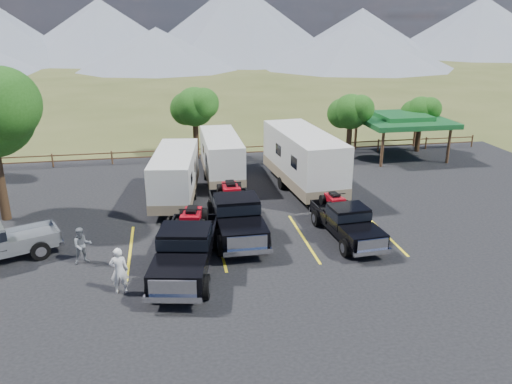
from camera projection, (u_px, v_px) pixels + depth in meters
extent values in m
plane|color=#424C20|center=(281.00, 284.00, 19.60)|extent=(320.00, 320.00, 0.00)
cube|color=black|center=(266.00, 251.00, 22.38)|extent=(44.00, 34.00, 0.04)
cube|color=yellow|center=(130.00, 251.00, 22.28)|extent=(0.12, 5.50, 0.01)
cube|color=yellow|center=(219.00, 244.00, 22.96)|extent=(0.12, 5.50, 0.01)
cube|color=yellow|center=(303.00, 238.00, 23.63)|extent=(0.12, 5.50, 0.01)
cube|color=yellow|center=(382.00, 231.00, 24.31)|extent=(0.12, 5.50, 0.01)
cylinder|color=black|center=(0.00, 178.00, 25.09)|extent=(0.48, 0.48, 4.48)
sphere|color=#1E4F13|center=(2.00, 104.00, 23.23)|extent=(3.52, 3.52, 3.52)
cylinder|color=black|center=(349.00, 140.00, 36.42)|extent=(0.39, 0.39, 2.80)
sphere|color=#1E4F13|center=(351.00, 112.00, 35.73)|extent=(2.52, 2.52, 2.52)
sphere|color=#1E4F13|center=(360.00, 109.00, 35.31)|extent=(1.98, 1.98, 1.98)
sphere|color=#1E4F13|center=(342.00, 113.00, 36.07)|extent=(2.16, 2.16, 2.16)
cylinder|color=black|center=(418.00, 136.00, 38.41)|extent=(0.38, 0.38, 2.52)
sphere|color=#1E4F13|center=(421.00, 111.00, 37.78)|extent=(2.24, 2.24, 2.24)
sphere|color=#1E4F13|center=(430.00, 109.00, 37.41)|extent=(1.76, 1.76, 1.76)
sphere|color=#1E4F13|center=(413.00, 113.00, 38.09)|extent=(1.92, 1.92, 1.92)
cylinder|color=black|center=(196.00, 138.00, 36.38)|extent=(0.41, 0.41, 3.08)
sphere|color=#1E4F13|center=(195.00, 107.00, 35.61)|extent=(2.80, 2.80, 2.80)
sphere|color=#1E4F13|center=(204.00, 103.00, 35.14)|extent=(2.20, 2.20, 2.20)
sphere|color=#1E4F13|center=(187.00, 109.00, 35.99)|extent=(2.40, 2.40, 2.40)
cylinder|color=brown|center=(53.00, 161.00, 34.57)|extent=(0.12, 0.12, 1.00)
cylinder|color=brown|center=(112.00, 158.00, 35.24)|extent=(0.12, 0.12, 1.00)
cylinder|color=brown|center=(169.00, 155.00, 35.92)|extent=(0.12, 0.12, 1.00)
cylinder|color=brown|center=(224.00, 153.00, 36.60)|extent=(0.12, 0.12, 1.00)
cylinder|color=brown|center=(278.00, 150.00, 37.27)|extent=(0.12, 0.12, 1.00)
cylinder|color=brown|center=(329.00, 148.00, 37.95)|extent=(0.12, 0.12, 1.00)
cylinder|color=brown|center=(378.00, 145.00, 38.62)|extent=(0.12, 0.12, 1.00)
cylinder|color=brown|center=(426.00, 143.00, 39.30)|extent=(0.12, 0.12, 1.00)
cylinder|color=brown|center=(472.00, 141.00, 39.97)|extent=(0.12, 0.12, 1.00)
cube|color=brown|center=(251.00, 152.00, 36.95)|extent=(36.00, 0.06, 0.08)
cube|color=brown|center=(251.00, 147.00, 36.82)|extent=(36.00, 0.06, 0.08)
cylinder|color=brown|center=(382.00, 149.00, 34.39)|extent=(0.20, 0.20, 2.60)
cylinder|color=brown|center=(356.00, 133.00, 39.03)|extent=(0.20, 0.20, 2.60)
cylinder|color=brown|center=(449.00, 146.00, 35.24)|extent=(0.20, 0.20, 2.60)
cylinder|color=brown|center=(415.00, 131.00, 39.88)|extent=(0.20, 0.20, 2.60)
cube|color=#1C622D|center=(402.00, 120.00, 36.65)|extent=(6.20, 6.20, 0.35)
cube|color=#1C622D|center=(402.00, 116.00, 36.55)|extent=(3.50, 3.50, 0.35)
cone|color=gray|center=(101.00, 30.00, 118.14)|extent=(44.00, 44.00, 14.00)
cone|color=gray|center=(237.00, 21.00, 119.17)|extent=(52.00, 52.00, 18.00)
cone|color=gray|center=(361.00, 32.00, 131.47)|extent=(40.00, 40.00, 12.00)
cone|color=gray|center=(481.00, 26.00, 132.67)|extent=(50.00, 50.00, 15.00)
cone|color=gray|center=(157.00, 48.00, 98.14)|extent=(32.00, 32.00, 8.00)
cone|color=gray|center=(355.00, 45.00, 101.95)|extent=(40.00, 40.00, 9.00)
cube|color=black|center=(186.00, 256.00, 20.34)|extent=(3.10, 6.29, 0.38)
cube|color=black|center=(178.00, 272.00, 18.30)|extent=(2.37, 2.27, 0.53)
cube|color=black|center=(185.00, 240.00, 19.97)|extent=(2.27, 2.01, 1.06)
cube|color=black|center=(185.00, 237.00, 19.92)|extent=(2.33, 2.08, 0.48)
cube|color=black|center=(193.00, 231.00, 22.04)|extent=(2.49, 2.89, 0.58)
cube|color=silver|center=(173.00, 288.00, 17.30)|extent=(1.68, 0.42, 0.58)
cube|color=silver|center=(173.00, 299.00, 17.37)|extent=(2.07, 0.60, 0.23)
cube|color=silver|center=(197.00, 227.00, 23.35)|extent=(2.06, 0.57, 0.23)
cylinder|color=black|center=(151.00, 286.00, 18.45)|extent=(0.50, 1.00, 0.95)
cylinder|color=black|center=(205.00, 287.00, 18.42)|extent=(0.50, 1.00, 0.95)
cylinder|color=black|center=(172.00, 239.00, 22.40)|extent=(0.50, 1.00, 0.95)
cylinder|color=black|center=(216.00, 239.00, 22.36)|extent=(0.50, 1.00, 0.95)
cube|color=#9B0813|center=(192.00, 216.00, 21.80)|extent=(1.00, 1.49, 0.37)
cube|color=black|center=(192.00, 210.00, 21.72)|extent=(0.57, 0.86, 0.19)
cube|color=#9B0813|center=(190.00, 219.00, 21.22)|extent=(0.90, 0.53, 0.23)
cylinder|color=black|center=(190.00, 210.00, 21.20)|extent=(0.95, 0.25, 0.06)
cylinder|color=black|center=(179.00, 225.00, 21.33)|extent=(0.39, 0.63, 0.59)
cylinder|color=black|center=(201.00, 226.00, 21.32)|extent=(0.39, 0.63, 0.59)
cylinder|color=black|center=(183.00, 215.00, 22.43)|extent=(0.39, 0.63, 0.59)
cylinder|color=black|center=(204.00, 215.00, 22.41)|extent=(0.39, 0.63, 0.59)
cube|color=black|center=(236.00, 222.00, 23.75)|extent=(1.98, 6.06, 0.38)
cube|color=black|center=(243.00, 231.00, 21.73)|extent=(2.05, 1.92, 0.53)
cube|color=black|center=(237.00, 208.00, 23.38)|extent=(2.00, 1.66, 1.06)
cube|color=black|center=(236.00, 204.00, 23.33)|extent=(2.05, 1.73, 0.48)
cube|color=black|center=(231.00, 202.00, 25.43)|extent=(2.05, 2.56, 0.58)
cube|color=silver|center=(247.00, 243.00, 20.75)|extent=(1.70, 0.09, 0.58)
cube|color=silver|center=(248.00, 252.00, 20.82)|extent=(2.08, 0.20, 0.23)
cube|color=silver|center=(228.00, 200.00, 26.73)|extent=(2.08, 0.18, 0.23)
cylinder|color=black|center=(221.00, 246.00, 21.70)|extent=(0.32, 0.96, 0.96)
cylinder|color=black|center=(266.00, 242.00, 22.04)|extent=(0.32, 0.96, 0.96)
cylinder|color=black|center=(211.00, 211.00, 25.59)|extent=(0.32, 0.96, 0.96)
cylinder|color=black|center=(249.00, 208.00, 25.94)|extent=(0.32, 0.96, 0.96)
cube|color=#9B0813|center=(231.00, 189.00, 25.19)|extent=(0.75, 1.38, 0.37)
cube|color=black|center=(230.00, 184.00, 25.10)|extent=(0.43, 0.80, 0.19)
cube|color=#9B0813|center=(232.00, 191.00, 24.61)|extent=(0.85, 0.38, 0.23)
cylinder|color=black|center=(232.00, 183.00, 24.59)|extent=(0.96, 0.07, 0.06)
cylinder|color=black|center=(223.00, 197.00, 24.64)|extent=(0.28, 0.60, 0.59)
cylinder|color=black|center=(242.00, 196.00, 24.80)|extent=(0.28, 0.60, 0.59)
cylinder|color=black|center=(220.00, 190.00, 25.72)|extent=(0.28, 0.60, 0.59)
cylinder|color=black|center=(238.00, 189.00, 25.89)|extent=(0.28, 0.60, 0.59)
cube|color=black|center=(347.00, 227.00, 23.43)|extent=(1.99, 5.14, 0.32)
cube|color=black|center=(363.00, 235.00, 21.77)|extent=(1.81, 1.71, 0.44)
cube|color=black|center=(348.00, 215.00, 23.12)|extent=(1.76, 1.50, 0.88)
cube|color=black|center=(348.00, 213.00, 23.08)|extent=(1.80, 1.55, 0.40)
cube|color=black|center=(334.00, 210.00, 24.80)|extent=(1.85, 2.24, 0.49)
cube|color=silver|center=(373.00, 245.00, 20.96)|extent=(1.42, 0.18, 0.49)
cube|color=silver|center=(373.00, 252.00, 21.03)|extent=(1.74, 0.29, 0.19)
cube|color=silver|center=(325.00, 208.00, 25.87)|extent=(1.74, 0.27, 0.19)
cylinder|color=black|center=(345.00, 248.00, 21.69)|extent=(0.32, 0.81, 0.80)
cylinder|color=black|center=(380.00, 244.00, 22.08)|extent=(0.32, 0.81, 0.80)
cylinder|color=black|center=(316.00, 218.00, 24.88)|extent=(0.32, 0.81, 0.80)
cylinder|color=black|center=(347.00, 215.00, 25.28)|extent=(0.32, 0.81, 0.80)
cube|color=#9B0813|center=(334.00, 199.00, 24.60)|extent=(0.70, 1.19, 0.31)
cube|color=black|center=(334.00, 195.00, 24.53)|extent=(0.40, 0.69, 0.16)
cube|color=#9B0813|center=(338.00, 201.00, 24.13)|extent=(0.73, 0.36, 0.19)
cylinder|color=black|center=(338.00, 194.00, 24.11)|extent=(0.80, 0.11, 0.05)
cylinder|color=black|center=(330.00, 206.00, 24.12)|extent=(0.27, 0.51, 0.49)
cylinder|color=black|center=(345.00, 205.00, 24.31)|extent=(0.27, 0.51, 0.49)
cylinder|color=black|center=(323.00, 200.00, 25.01)|extent=(0.27, 0.51, 0.49)
cylinder|color=black|center=(337.00, 198.00, 25.20)|extent=(0.27, 0.51, 0.49)
cube|color=white|center=(175.00, 173.00, 27.68)|extent=(3.01, 6.85, 2.38)
cube|color=#82725A|center=(176.00, 189.00, 27.98)|extent=(3.04, 6.89, 0.53)
cube|color=black|center=(151.00, 179.00, 25.99)|extent=(0.13, 0.79, 0.53)
cube|color=black|center=(192.00, 178.00, 26.08)|extent=(0.13, 0.79, 0.53)
cylinder|color=black|center=(159.00, 195.00, 28.34)|extent=(0.30, 0.64, 0.62)
cylinder|color=black|center=(194.00, 195.00, 28.42)|extent=(0.30, 0.64, 0.62)
cube|color=black|center=(167.00, 223.00, 24.22)|extent=(0.32, 1.59, 0.09)
cube|color=white|center=(221.00, 155.00, 31.41)|extent=(2.15, 6.66, 2.39)
cube|color=#82725A|center=(222.00, 169.00, 31.72)|extent=(2.17, 6.69, 0.53)
cube|color=black|center=(206.00, 159.00, 29.61)|extent=(0.02, 0.80, 0.53)
cube|color=black|center=(242.00, 157.00, 29.97)|extent=(0.02, 0.80, 0.53)
cylinder|color=black|center=(206.00, 175.00, 31.95)|extent=(0.22, 0.62, 0.62)
cylinder|color=black|center=(237.00, 173.00, 32.28)|extent=(0.22, 0.62, 0.62)
cube|color=black|center=(230.00, 195.00, 28.00)|extent=(0.11, 1.60, 0.09)
cube|color=white|center=(303.00, 156.00, 29.63)|extent=(3.25, 8.26, 2.90)
cube|color=#82725A|center=(303.00, 175.00, 30.01)|extent=(3.28, 8.30, 0.65)
cube|color=black|center=(294.00, 162.00, 27.38)|extent=(0.10, 0.97, 0.65)
cube|color=black|center=(338.00, 159.00, 28.02)|extent=(0.10, 0.97, 0.65)
cylinder|color=black|center=(282.00, 183.00, 30.18)|extent=(0.33, 0.77, 0.75)
cylinder|color=black|center=(319.00, 180.00, 30.78)|extent=(0.33, 0.77, 0.75)
cube|color=black|center=(336.00, 210.00, 25.58)|extent=(0.29, 1.94, 0.11)
cube|color=gray|center=(31.00, 236.00, 21.84)|extent=(2.69, 2.46, 0.50)
cube|color=silver|center=(58.00, 237.00, 22.51)|extent=(0.83, 1.70, 0.20)
cylinder|color=black|center=(33.00, 237.00, 22.74)|extent=(0.86, 0.57, 0.82)
cylinder|color=black|center=(40.00, 251.00, 21.39)|extent=(0.86, 0.57, 0.82)
imported|color=white|center=(119.00, 271.00, 18.64)|extent=(0.68, 0.45, 1.86)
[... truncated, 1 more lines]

